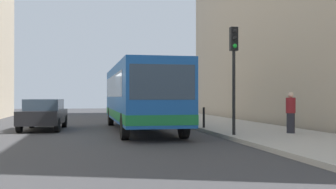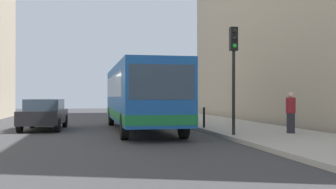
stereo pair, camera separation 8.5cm
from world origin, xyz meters
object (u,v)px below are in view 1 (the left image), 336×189
bus (140,94)px  pedestrian_near_signal (291,113)px  traffic_light (234,60)px  bollard_near (204,117)px  bollard_mid (191,115)px  bollard_far (180,113)px  car_beside_bus (44,114)px

bus → pedestrian_near_signal: bus is taller
traffic_light → bollard_near: bearing=91.5°
bus → bollard_mid: (2.92, 1.74, -1.10)m
bollard_near → bollard_mid: size_ratio=1.00×
bollard_near → pedestrian_near_signal: pedestrian_near_signal is taller
bus → bollard_far: bus is taller
traffic_light → bollard_mid: size_ratio=4.32×
bus → traffic_light: traffic_light is taller
bus → bollard_near: bus is taller
traffic_light → bollard_far: 8.94m
bollard_mid → pedestrian_near_signal: (2.60, -5.89, 0.34)m
pedestrian_near_signal → car_beside_bus: bearing=-67.6°
car_beside_bus → traffic_light: 9.78m
bus → bollard_mid: 3.57m
bus → pedestrian_near_signal: size_ratio=6.77×
bollard_near → bollard_mid: 2.44m
traffic_light → bollard_far: (-0.10, 8.62, -2.38)m
traffic_light → pedestrian_near_signal: traffic_light is taller
traffic_light → bollard_mid: bearing=90.9°
traffic_light → pedestrian_near_signal: 3.24m
bollard_far → traffic_light: bearing=-89.3°
traffic_light → bollard_near: (-0.10, 3.74, -2.38)m
bus → car_beside_bus: size_ratio=2.46×
bollard_mid → bollard_far: size_ratio=1.00×
car_beside_bus → bollard_far: size_ratio=4.73×
bus → bollard_far: size_ratio=11.62×
traffic_light → bollard_mid: 6.62m
car_beside_bus → bollard_mid: car_beside_bus is taller
bollard_mid → bollard_far: 2.44m
pedestrian_near_signal → bollard_mid: bearing=-104.9°
bollard_mid → pedestrian_near_signal: 6.44m
car_beside_bus → traffic_light: size_ratio=1.10×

